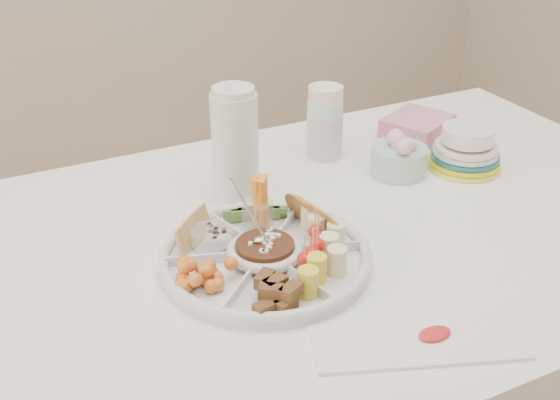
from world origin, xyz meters
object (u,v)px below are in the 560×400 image
plate_stack (466,147)px  thermos (235,144)px  party_tray (265,254)px  dining_table (344,363)px

plate_stack → thermos: bearing=169.2°
party_tray → thermos: size_ratio=1.50×
dining_table → party_tray: (-0.23, -0.07, 0.40)m
dining_table → thermos: size_ratio=6.02×
party_tray → thermos: 0.29m
dining_table → party_tray: size_ratio=4.00×
party_tray → plate_stack: plate_stack is taller
dining_table → thermos: 0.57m
thermos → plate_stack: bearing=-10.8°
plate_stack → party_tray: bearing=-164.9°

